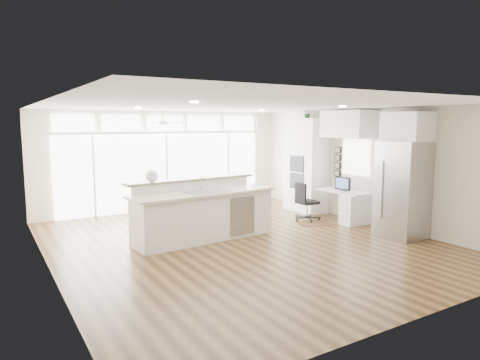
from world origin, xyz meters
TOP-DOWN VIEW (x-y plane):
  - floor at (0.00, 0.00)m, footprint 7.00×8.00m
  - ceiling at (0.00, 0.00)m, footprint 7.00×8.00m
  - wall_back at (0.00, 4.00)m, footprint 7.00×0.04m
  - wall_front at (0.00, -4.00)m, footprint 7.00×0.04m
  - wall_left at (-3.50, 0.00)m, footprint 0.04×8.00m
  - wall_right at (3.50, 0.00)m, footprint 0.04×8.00m
  - glass_wall at (0.00, 3.94)m, footprint 5.80×0.06m
  - transom_row at (0.00, 3.94)m, footprint 5.90×0.06m
  - desk_window at (3.46, 0.30)m, footprint 0.04×0.85m
  - ceiling_fan at (-0.50, 2.80)m, footprint 1.16×1.16m
  - recessed_lights at (0.00, 0.20)m, footprint 3.40×3.00m
  - oven_cabinet at (3.17, 1.80)m, footprint 0.64×1.20m
  - desk_nook at (3.13, 0.30)m, footprint 0.72×1.30m
  - upper_cabinets at (3.17, 0.30)m, footprint 0.64×1.30m
  - refrigerator at (3.11, -1.35)m, footprint 0.76×0.90m
  - fridge_cabinet at (3.17, -1.35)m, footprint 0.64×0.90m
  - framed_photos at (3.46, 0.92)m, footprint 0.06×0.22m
  - kitchen_island at (-0.51, 0.61)m, footprint 3.15×1.41m
  - rug at (2.37, 0.51)m, footprint 0.95×0.83m
  - office_chair at (2.42, 0.84)m, footprint 0.50×0.46m
  - fishbowl at (-1.49, 0.92)m, footprint 0.28×0.28m
  - monitor at (3.05, 0.30)m, footprint 0.13×0.43m
  - keyboard at (2.88, 0.30)m, footprint 0.15×0.34m
  - potted_plant at (3.17, 1.80)m, footprint 0.30×0.32m

SIDE VIEW (x-z plane):
  - floor at x=0.00m, z-range -0.02..0.00m
  - rug at x=2.37m, z-range 0.00..0.01m
  - desk_nook at x=3.13m, z-range 0.00..0.76m
  - office_chair at x=2.42m, z-range 0.00..0.93m
  - kitchen_island at x=-0.51m, z-range 0.00..1.22m
  - keyboard at x=2.88m, z-range 0.76..0.78m
  - monitor at x=3.05m, z-range 0.76..1.12m
  - refrigerator at x=3.11m, z-range 0.00..2.00m
  - glass_wall at x=0.00m, z-range 0.01..2.09m
  - oven_cabinet at x=3.17m, z-range 0.00..2.50m
  - fishbowl at x=-1.49m, z-range 1.22..1.46m
  - wall_back at x=0.00m, z-range 0.00..2.70m
  - wall_front at x=0.00m, z-range 0.00..2.70m
  - wall_left at x=-3.50m, z-range 0.00..2.70m
  - wall_right at x=3.50m, z-range 0.00..2.70m
  - framed_photos at x=3.46m, z-range 1.00..1.80m
  - desk_window at x=3.46m, z-range 1.12..1.98m
  - fridge_cabinet at x=3.17m, z-range 2.00..2.60m
  - upper_cabinets at x=3.17m, z-range 2.03..2.67m
  - transom_row at x=0.00m, z-range 2.18..2.58m
  - ceiling_fan at x=-0.50m, z-range 2.32..2.64m
  - potted_plant at x=3.17m, z-range 2.50..2.73m
  - recessed_lights at x=0.00m, z-range 2.67..2.69m
  - ceiling at x=0.00m, z-range 2.69..2.71m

